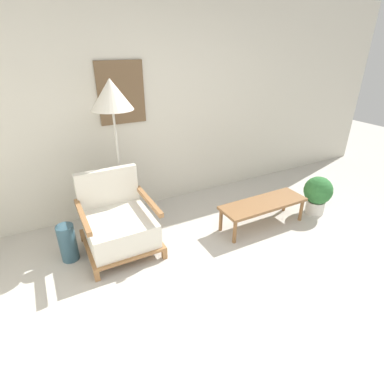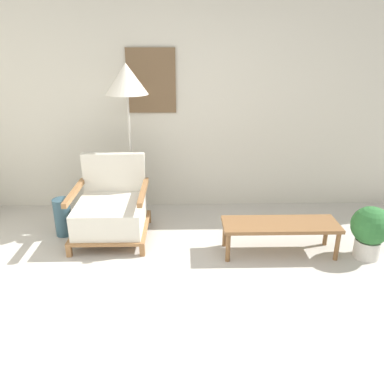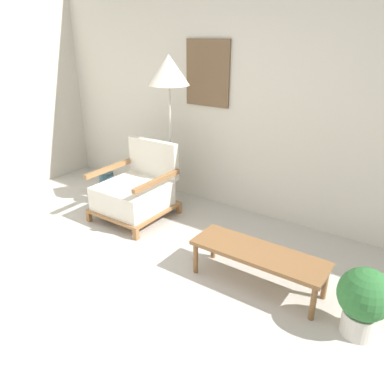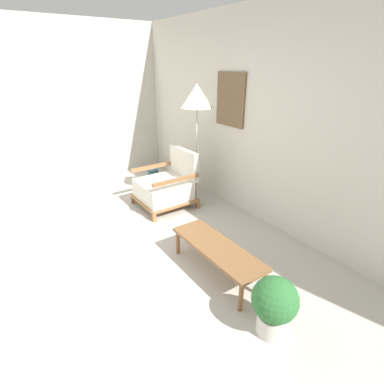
% 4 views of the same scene
% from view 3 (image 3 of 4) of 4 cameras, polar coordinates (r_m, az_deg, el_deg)
% --- Properties ---
extents(ground_plane, '(14.00, 14.00, 0.00)m').
position_cam_3_polar(ground_plane, '(2.96, -17.16, -20.08)').
color(ground_plane, '#B7B2A8').
extents(wall_back, '(8.00, 0.09, 2.70)m').
position_cam_3_polar(wall_back, '(4.20, 8.67, 14.41)').
color(wall_back, beige).
rests_on(wall_back, ground_plane).
extents(armchair, '(0.76, 0.79, 0.84)m').
position_cam_3_polar(armchair, '(4.29, -8.57, 0.10)').
color(armchair, olive).
rests_on(armchair, ground_plane).
extents(floor_lamp, '(0.45, 0.45, 1.77)m').
position_cam_3_polar(floor_lamp, '(4.17, -3.55, 17.35)').
color(floor_lamp, '#B7B2A8').
rests_on(floor_lamp, ground_plane).
extents(coffee_table, '(1.12, 0.37, 0.33)m').
position_cam_3_polar(coffee_table, '(3.16, 10.06, -9.49)').
color(coffee_table, brown).
rests_on(coffee_table, ground_plane).
extents(vase, '(0.18, 0.18, 0.42)m').
position_cam_3_polar(vase, '(4.73, -12.80, 0.63)').
color(vase, '#2D4C5B').
rests_on(vase, ground_plane).
extents(potted_plant, '(0.37, 0.37, 0.52)m').
position_cam_3_polar(potted_plant, '(2.90, 24.74, -14.64)').
color(potted_plant, beige).
rests_on(potted_plant, ground_plane).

